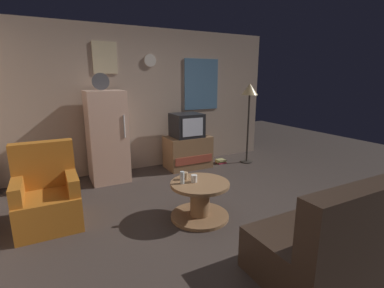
{
  "coord_description": "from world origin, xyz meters",
  "views": [
    {
      "loc": [
        -1.7,
        -2.63,
        1.7
      ],
      "look_at": [
        0.15,
        0.9,
        0.75
      ],
      "focal_mm": 26.17,
      "sensor_mm": 36.0,
      "label": 1
    }
  ],
  "objects_px": {
    "tv_stand": "(188,152)",
    "coffee_table": "(200,200)",
    "mug_ceramic_tan": "(185,176)",
    "book_stack": "(221,161)",
    "fridge": "(107,136)",
    "wine_glass": "(182,178)",
    "couch": "(348,236)",
    "standing_lamp": "(250,96)",
    "armchair": "(47,197)",
    "crt_tv": "(187,125)",
    "mug_ceramic_white": "(194,178)"
  },
  "relations": [
    {
      "from": "fridge",
      "to": "wine_glass",
      "type": "xyz_separation_m",
      "value": [
        0.51,
        -1.81,
        -0.22
      ]
    },
    {
      "from": "book_stack",
      "to": "couch",
      "type": "bearing_deg",
      "value": -103.5
    },
    {
      "from": "mug_ceramic_white",
      "to": "couch",
      "type": "xyz_separation_m",
      "value": [
        0.77,
        -1.49,
        -0.19
      ]
    },
    {
      "from": "coffee_table",
      "to": "book_stack",
      "type": "height_order",
      "value": "coffee_table"
    },
    {
      "from": "standing_lamp",
      "to": "couch",
      "type": "bearing_deg",
      "value": -112.9
    },
    {
      "from": "wine_glass",
      "to": "mug_ceramic_white",
      "type": "xyz_separation_m",
      "value": [
        0.15,
        -0.02,
        -0.03
      ]
    },
    {
      "from": "couch",
      "to": "wine_glass",
      "type": "bearing_deg",
      "value": 121.43
    },
    {
      "from": "wine_glass",
      "to": "mug_ceramic_white",
      "type": "distance_m",
      "value": 0.15
    },
    {
      "from": "standing_lamp",
      "to": "armchair",
      "type": "distance_m",
      "value": 3.9
    },
    {
      "from": "standing_lamp",
      "to": "mug_ceramic_tan",
      "type": "relative_size",
      "value": 17.67
    },
    {
      "from": "mug_ceramic_tan",
      "to": "couch",
      "type": "height_order",
      "value": "couch"
    },
    {
      "from": "fridge",
      "to": "wine_glass",
      "type": "bearing_deg",
      "value": -74.33
    },
    {
      "from": "fridge",
      "to": "tv_stand",
      "type": "bearing_deg",
      "value": -0.4
    },
    {
      "from": "wine_glass",
      "to": "book_stack",
      "type": "bearing_deg",
      "value": 45.4
    },
    {
      "from": "mug_ceramic_tan",
      "to": "wine_glass",
      "type": "bearing_deg",
      "value": -128.78
    },
    {
      "from": "standing_lamp",
      "to": "mug_ceramic_white",
      "type": "xyz_separation_m",
      "value": [
        -2.06,
        -1.55,
        -0.85
      ]
    },
    {
      "from": "mug_ceramic_white",
      "to": "couch",
      "type": "height_order",
      "value": "couch"
    },
    {
      "from": "coffee_table",
      "to": "book_stack",
      "type": "xyz_separation_m",
      "value": [
        1.49,
        1.79,
        -0.19
      ]
    },
    {
      "from": "crt_tv",
      "to": "armchair",
      "type": "relative_size",
      "value": 0.56
    },
    {
      "from": "tv_stand",
      "to": "book_stack",
      "type": "distance_m",
      "value": 0.77
    },
    {
      "from": "fridge",
      "to": "armchair",
      "type": "xyz_separation_m",
      "value": [
        -0.94,
        -1.18,
        -0.42
      ]
    },
    {
      "from": "crt_tv",
      "to": "coffee_table",
      "type": "distance_m",
      "value": 2.1
    },
    {
      "from": "standing_lamp",
      "to": "book_stack",
      "type": "relative_size",
      "value": 7.64
    },
    {
      "from": "wine_glass",
      "to": "crt_tv",
      "type": "bearing_deg",
      "value": 61.87
    },
    {
      "from": "crt_tv",
      "to": "wine_glass",
      "type": "height_order",
      "value": "crt_tv"
    },
    {
      "from": "crt_tv",
      "to": "armchair",
      "type": "distance_m",
      "value": 2.72
    },
    {
      "from": "wine_glass",
      "to": "book_stack",
      "type": "relative_size",
      "value": 0.72
    },
    {
      "from": "wine_glass",
      "to": "couch",
      "type": "relative_size",
      "value": 0.09
    },
    {
      "from": "tv_stand",
      "to": "crt_tv",
      "type": "relative_size",
      "value": 1.56
    },
    {
      "from": "crt_tv",
      "to": "book_stack",
      "type": "xyz_separation_m",
      "value": [
        0.73,
        -0.08,
        -0.79
      ]
    },
    {
      "from": "wine_glass",
      "to": "armchair",
      "type": "height_order",
      "value": "armchair"
    },
    {
      "from": "standing_lamp",
      "to": "couch",
      "type": "xyz_separation_m",
      "value": [
        -1.28,
        -3.04,
        -1.05
      ]
    },
    {
      "from": "mug_ceramic_tan",
      "to": "book_stack",
      "type": "xyz_separation_m",
      "value": [
        1.6,
        1.6,
        -0.47
      ]
    },
    {
      "from": "tv_stand",
      "to": "wine_glass",
      "type": "xyz_separation_m",
      "value": [
        -0.98,
        -1.8,
        0.23
      ]
    },
    {
      "from": "coffee_table",
      "to": "wine_glass",
      "type": "relative_size",
      "value": 4.8
    },
    {
      "from": "mug_ceramic_white",
      "to": "mug_ceramic_tan",
      "type": "distance_m",
      "value": 0.15
    },
    {
      "from": "fridge",
      "to": "mug_ceramic_white",
      "type": "distance_m",
      "value": 1.96
    },
    {
      "from": "tv_stand",
      "to": "couch",
      "type": "height_order",
      "value": "couch"
    },
    {
      "from": "crt_tv",
      "to": "wine_glass",
      "type": "distance_m",
      "value": 2.06
    },
    {
      "from": "standing_lamp",
      "to": "wine_glass",
      "type": "xyz_separation_m",
      "value": [
        -2.21,
        -1.53,
        -0.82
      ]
    },
    {
      "from": "tv_stand",
      "to": "book_stack",
      "type": "height_order",
      "value": "tv_stand"
    },
    {
      "from": "armchair",
      "to": "couch",
      "type": "bearing_deg",
      "value": -42.04
    },
    {
      "from": "tv_stand",
      "to": "coffee_table",
      "type": "relative_size",
      "value": 1.17
    },
    {
      "from": "fridge",
      "to": "mug_ceramic_tan",
      "type": "xyz_separation_m",
      "value": [
        0.6,
        -1.69,
        -0.25
      ]
    },
    {
      "from": "tv_stand",
      "to": "mug_ceramic_white",
      "type": "distance_m",
      "value": 2.01
    },
    {
      "from": "fridge",
      "to": "mug_ceramic_tan",
      "type": "height_order",
      "value": "fridge"
    },
    {
      "from": "coffee_table",
      "to": "couch",
      "type": "bearing_deg",
      "value": -63.56
    },
    {
      "from": "fridge",
      "to": "coffee_table",
      "type": "bearing_deg",
      "value": -69.21
    },
    {
      "from": "mug_ceramic_tan",
      "to": "crt_tv",
      "type": "bearing_deg",
      "value": 62.72
    },
    {
      "from": "couch",
      "to": "book_stack",
      "type": "distance_m",
      "value": 3.33
    }
  ]
}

